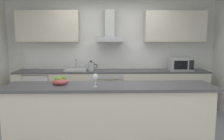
{
  "coord_description": "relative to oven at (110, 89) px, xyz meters",
  "views": [
    {
      "loc": [
        -0.13,
        -3.58,
        1.6
      ],
      "look_at": [
        -0.03,
        0.38,
        1.05
      ],
      "focal_mm": 34.79,
      "sensor_mm": 36.0,
      "label": 1
    }
  ],
  "objects": [
    {
      "name": "fruit_bowl",
      "position": [
        -0.73,
        -1.94,
        0.56
      ],
      "size": [
        0.22,
        0.22,
        0.13
      ],
      "color": "#B24C47",
      "rests_on": "counter_island"
    },
    {
      "name": "microwave",
      "position": [
        1.63,
        -0.03,
        0.59
      ],
      "size": [
        0.5,
        0.38,
        0.3
      ],
      "color": "#B7BABC",
      "rests_on": "counter_back"
    },
    {
      "name": "counter_back",
      "position": [
        0.05,
        0.03,
        -0.01
      ],
      "size": [
        4.4,
        0.6,
        0.9
      ],
      "color": "beige",
      "rests_on": "ground"
    },
    {
      "name": "sink",
      "position": [
        -0.78,
        0.01,
        0.47
      ],
      "size": [
        0.5,
        0.4,
        0.26
      ],
      "color": "silver",
      "rests_on": "counter_back"
    },
    {
      "name": "kettle",
      "position": [
        -0.43,
        -0.03,
        0.55
      ],
      "size": [
        0.29,
        0.15,
        0.24
      ],
      "color": "#B7BABC",
      "rests_on": "counter_back"
    },
    {
      "name": "wall_back",
      "position": [
        0.05,
        0.41,
        0.84
      ],
      "size": [
        6.0,
        0.12,
        2.6
      ],
      "primitive_type": "cube",
      "color": "white",
      "rests_on": "ground"
    },
    {
      "name": "backsplash_tile",
      "position": [
        0.05,
        0.33,
        0.77
      ],
      "size": [
        4.25,
        0.02,
        0.66
      ],
      "primitive_type": "cube",
      "color": "white"
    },
    {
      "name": "refrigerator",
      "position": [
        -1.63,
        -0.0,
        -0.03
      ],
      "size": [
        0.58,
        0.6,
        0.85
      ],
      "color": "white",
      "rests_on": "ground"
    },
    {
      "name": "wine_glass",
      "position": [
        -0.23,
        -2.11,
        0.64
      ],
      "size": [
        0.08,
        0.08,
        0.18
      ],
      "color": "silver",
      "rests_on": "counter_island"
    },
    {
      "name": "range_hood",
      "position": [
        -0.0,
        0.13,
        1.33
      ],
      "size": [
        0.62,
        0.45,
        0.72
      ],
      "color": "#B7BABC"
    },
    {
      "name": "counter_island",
      "position": [
        -0.04,
        -2.0,
        0.04
      ],
      "size": [
        2.89,
        0.64,
        0.98
      ],
      "color": "beige",
      "rests_on": "ground"
    },
    {
      "name": "upper_cabinets",
      "position": [
        0.05,
        0.18,
        1.45
      ],
      "size": [
        4.34,
        0.32,
        0.7
      ],
      "color": "beige"
    },
    {
      "name": "oven",
      "position": [
        0.0,
        0.0,
        0.0
      ],
      "size": [
        0.6,
        0.62,
        0.8
      ],
      "color": "slate",
      "rests_on": "ground"
    },
    {
      "name": "ground",
      "position": [
        0.05,
        -1.37,
        -0.47
      ],
      "size": [
        6.0,
        4.42,
        0.02
      ],
      "primitive_type": "cube",
      "color": "gray"
    }
  ]
}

